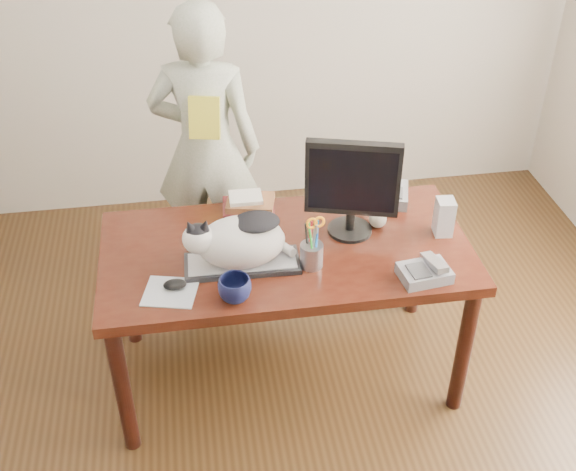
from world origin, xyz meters
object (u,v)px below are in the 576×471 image
(monitor, at_px, (352,184))
(calculator, at_px, (391,194))
(mouse, at_px, (175,285))
(phone, at_px, (425,272))
(pen_cup, at_px, (312,253))
(book_stack, at_px, (249,205))
(coffee_mug, at_px, (235,289))
(desk, at_px, (284,263))
(keyboard, at_px, (242,263))
(speaker, at_px, (444,217))
(cat, at_px, (237,240))
(baseball, at_px, (378,219))
(person, at_px, (206,149))

(monitor, relative_size, calculator, 1.91)
(mouse, height_order, phone, phone)
(pen_cup, xyz_separation_m, mouse, (-0.57, -0.07, -0.05))
(monitor, height_order, book_stack, monitor)
(coffee_mug, bearing_deg, monitor, 34.06)
(desk, xyz_separation_m, coffee_mug, (-0.25, -0.39, 0.20))
(mouse, bearing_deg, keyboard, 34.57)
(keyboard, relative_size, coffee_mug, 3.71)
(keyboard, relative_size, mouse, 4.61)
(phone, height_order, speaker, speaker)
(desk, distance_m, monitor, 0.50)
(pen_cup, bearing_deg, cat, 172.46)
(mouse, relative_size, baseball, 1.32)
(person, bearing_deg, calculator, 158.89)
(coffee_mug, distance_m, book_stack, 0.62)
(person, bearing_deg, speaker, 151.74)
(cat, distance_m, monitor, 0.55)
(pen_cup, distance_m, phone, 0.47)
(monitor, xyz_separation_m, person, (-0.59, 0.81, -0.22))
(mouse, distance_m, speaker, 1.21)
(speaker, xyz_separation_m, baseball, (-0.27, 0.09, -0.05))
(coffee_mug, relative_size, book_stack, 0.51)
(desk, relative_size, baseball, 20.02)
(mouse, bearing_deg, phone, 8.94)
(cat, bearing_deg, baseball, 18.45)
(monitor, distance_m, baseball, 0.26)
(desk, relative_size, book_stack, 6.26)
(desk, bearing_deg, keyboard, -138.65)
(keyboard, distance_m, baseball, 0.66)
(phone, bearing_deg, desk, 137.77)
(mouse, xyz_separation_m, calculator, (1.04, 0.51, 0.01))
(cat, relative_size, mouse, 4.46)
(mouse, xyz_separation_m, coffee_mug, (0.23, -0.10, 0.03))
(desk, bearing_deg, baseball, 2.27)
(desk, distance_m, mouse, 0.59)
(mouse, bearing_deg, baseball, 32.04)
(monitor, height_order, mouse, monitor)
(speaker, distance_m, baseball, 0.29)
(phone, distance_m, speaker, 0.35)
(pen_cup, relative_size, book_stack, 0.96)
(pen_cup, distance_m, speaker, 0.63)
(phone, bearing_deg, keyboard, 157.92)
(desk, relative_size, speaker, 9.33)
(pen_cup, height_order, coffee_mug, pen_cup)
(desk, distance_m, baseball, 0.47)
(cat, xyz_separation_m, speaker, (0.92, 0.10, -0.05))
(desk, relative_size, pen_cup, 6.55)
(baseball, bearing_deg, speaker, -18.93)
(desk, bearing_deg, mouse, -149.55)
(monitor, bearing_deg, person, 141.82)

